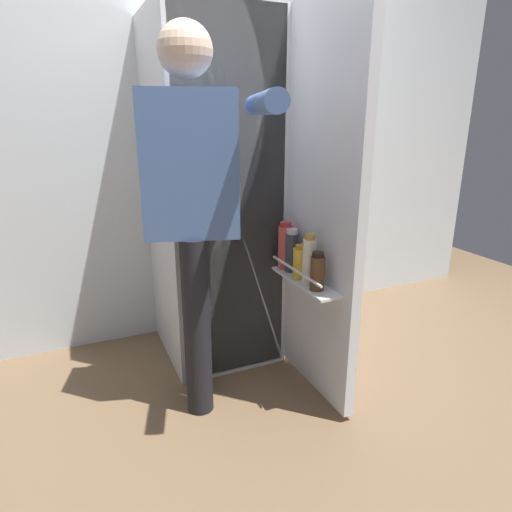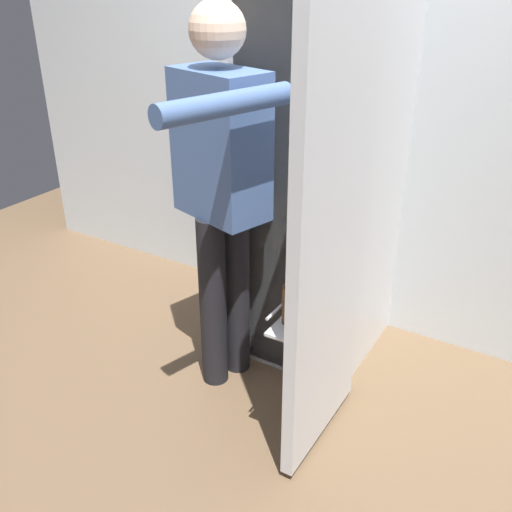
# 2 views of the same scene
# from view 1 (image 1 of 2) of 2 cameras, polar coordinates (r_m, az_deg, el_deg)

# --- Properties ---
(ground_plane) EXTENTS (5.90, 5.90, 0.00)m
(ground_plane) POSITION_cam_1_polar(r_m,az_deg,el_deg) (2.23, -0.20, -18.06)
(ground_plane) COLOR brown
(kitchen_wall) EXTENTS (4.40, 0.10, 2.41)m
(kitchen_wall) POSITION_cam_1_polar(r_m,az_deg,el_deg) (2.70, -8.56, 15.38)
(kitchen_wall) COLOR silver
(kitchen_wall) RESTS_ON ground_plane
(refrigerator) EXTENTS (0.63, 1.22, 1.79)m
(refrigerator) POSITION_cam_1_polar(r_m,az_deg,el_deg) (2.34, -4.89, 7.64)
(refrigerator) COLOR silver
(refrigerator) RESTS_ON ground_plane
(person) EXTENTS (0.54, 0.76, 1.65)m
(person) POSITION_cam_1_polar(r_m,az_deg,el_deg) (1.85, -8.06, 7.64)
(person) COLOR black
(person) RESTS_ON ground_plane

